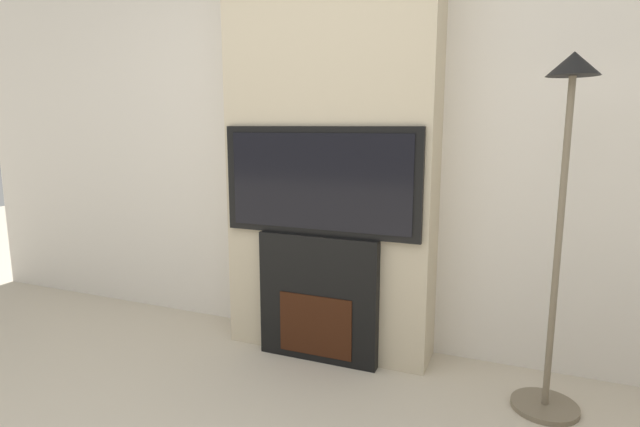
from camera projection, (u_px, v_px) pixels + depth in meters
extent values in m
cube|color=silver|center=(342.00, 122.00, 2.98)|extent=(6.00, 0.06, 2.70)
cube|color=beige|center=(330.00, 122.00, 2.81)|extent=(1.20, 0.31, 2.70)
cube|color=black|center=(320.00, 297.00, 2.84)|extent=(0.70, 0.14, 0.73)
cube|color=#33160A|center=(315.00, 326.00, 2.80)|extent=(0.43, 0.01, 0.35)
cube|color=black|center=(320.00, 181.00, 2.73)|extent=(1.14, 0.06, 0.60)
cube|color=black|center=(318.00, 182.00, 2.70)|extent=(1.04, 0.01, 0.52)
cylinder|color=#726651|center=(545.00, 406.00, 2.37)|extent=(0.31, 0.31, 0.03)
cylinder|color=#726651|center=(558.00, 249.00, 2.24)|extent=(0.03, 0.03, 1.51)
cone|color=black|center=(574.00, 64.00, 2.10)|extent=(0.22, 0.22, 0.10)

